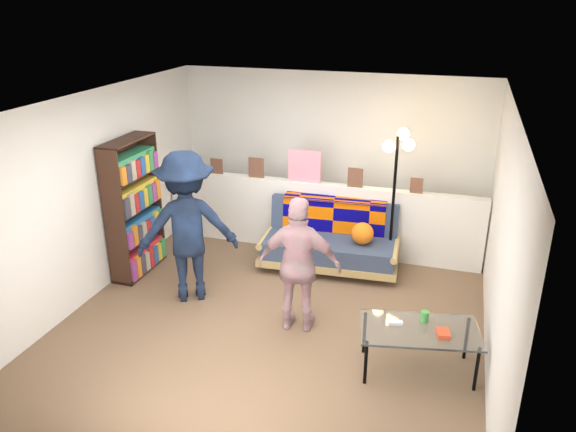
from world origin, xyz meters
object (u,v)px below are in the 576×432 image
(person_left, at_px, (187,227))
(person_right, at_px, (299,266))
(bookshelf, at_px, (134,212))
(coffee_table, at_px, (420,332))
(futon_sofa, at_px, (332,241))
(floor_lamp, at_px, (397,172))

(person_left, height_order, person_right, person_left)
(bookshelf, xyz_separation_m, person_left, (0.96, -0.41, 0.08))
(coffee_table, xyz_separation_m, person_left, (-2.73, 0.65, 0.46))
(futon_sofa, height_order, coffee_table, futon_sofa)
(person_left, distance_m, person_right, 1.46)
(futon_sofa, xyz_separation_m, person_left, (-1.42, -1.28, 0.54))
(bookshelf, height_order, floor_lamp, floor_lamp)
(floor_lamp, xyz_separation_m, person_right, (-0.75, -1.73, -0.57))
(floor_lamp, relative_size, person_left, 1.04)
(floor_lamp, bearing_deg, bookshelf, -161.47)
(futon_sofa, relative_size, person_left, 1.03)
(floor_lamp, bearing_deg, person_right, -113.50)
(coffee_table, distance_m, person_right, 1.39)
(person_left, bearing_deg, futon_sofa, -167.12)
(bookshelf, xyz_separation_m, coffee_table, (3.70, -1.06, -0.39))
(futon_sofa, height_order, person_left, person_left)
(futon_sofa, xyz_separation_m, coffee_table, (1.31, -1.93, 0.08))
(coffee_table, bearing_deg, bookshelf, 164.01)
(futon_sofa, distance_m, person_left, 1.99)
(person_right, bearing_deg, person_left, -15.56)
(bookshelf, xyz_separation_m, floor_lamp, (3.15, 1.05, 0.50))
(futon_sofa, bearing_deg, person_right, -89.63)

